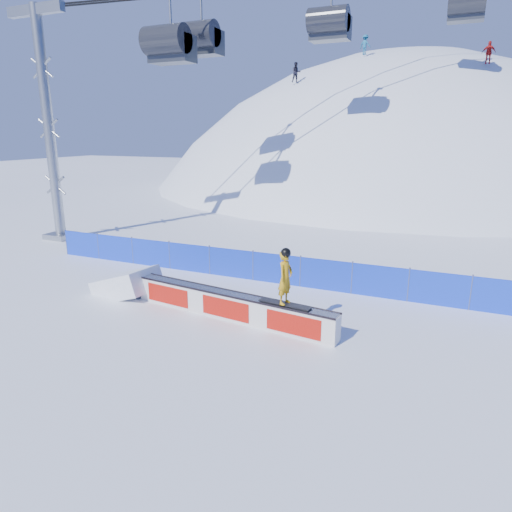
% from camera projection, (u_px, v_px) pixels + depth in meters
% --- Properties ---
extents(ground, '(160.00, 160.00, 0.00)m').
position_uv_depth(ground, '(223.00, 326.00, 14.17)').
color(ground, white).
rests_on(ground, ground).
extents(snow_hill, '(64.00, 64.00, 64.00)m').
position_uv_depth(snow_hill, '(385.00, 332.00, 56.01)').
color(snow_hill, white).
rests_on(snow_hill, ground).
extents(safety_fence, '(22.05, 0.05, 1.30)m').
position_uv_depth(safety_fence, '(276.00, 269.00, 17.99)').
color(safety_fence, '#1234CC').
rests_on(safety_fence, ground).
extents(rail_box, '(7.38, 1.45, 0.88)m').
position_uv_depth(rail_box, '(229.00, 306.00, 14.61)').
color(rail_box, silver).
rests_on(rail_box, ground).
extents(snow_ramp, '(2.61, 1.82, 1.52)m').
position_uv_depth(snow_ramp, '(128.00, 293.00, 17.02)').
color(snow_ramp, white).
rests_on(snow_ramp, ground).
extents(snowboarder, '(1.68, 0.64, 1.73)m').
position_uv_depth(snowboarder, '(285.00, 277.00, 13.28)').
color(snowboarder, black).
rests_on(snowboarder, rail_box).
extents(distant_skiers, '(21.30, 5.10, 6.07)m').
position_uv_depth(distant_skiers, '(407.00, 61.00, 37.27)').
color(distant_skiers, black).
rests_on(distant_skiers, ground).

